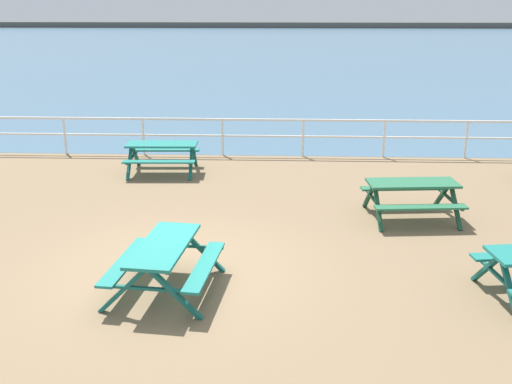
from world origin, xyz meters
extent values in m
cube|color=#846B4C|center=(0.00, 0.00, -0.10)|extent=(30.00, 24.00, 0.20)
cube|color=#476B84|center=(0.00, 52.75, 0.00)|extent=(142.00, 90.00, 0.01)
cube|color=#4C4C47|center=(0.00, 95.75, 0.00)|extent=(142.00, 6.00, 1.80)
cube|color=white|center=(0.00, 7.75, 1.05)|extent=(23.00, 0.06, 0.06)
cube|color=white|center=(0.00, 7.75, 0.58)|extent=(23.00, 0.05, 0.05)
cylinder|color=white|center=(-4.60, 7.75, 0.53)|extent=(0.07, 0.07, 1.05)
cylinder|color=white|center=(-2.30, 7.75, 0.53)|extent=(0.07, 0.07, 1.05)
cylinder|color=white|center=(0.00, 7.75, 0.53)|extent=(0.07, 0.07, 1.05)
cylinder|color=white|center=(2.30, 7.75, 0.53)|extent=(0.07, 0.07, 1.05)
cylinder|color=white|center=(4.60, 7.75, 0.53)|extent=(0.07, 0.07, 1.05)
cylinder|color=white|center=(6.90, 7.75, 0.53)|extent=(0.07, 0.07, 1.05)
cube|color=#286B47|center=(4.35, 2.73, 0.75)|extent=(1.86, 0.86, 0.05)
cube|color=#286B47|center=(4.29, 3.35, 0.45)|extent=(1.82, 0.42, 0.04)
cube|color=#286B47|center=(4.41, 2.11, 0.45)|extent=(1.82, 0.42, 0.04)
cube|color=#1E5035|center=(5.09, 3.17, 0.38)|extent=(0.15, 0.80, 0.79)
cube|color=#1E5035|center=(5.16, 2.43, 0.38)|extent=(0.15, 0.80, 0.79)
cube|color=#1E5035|center=(5.13, 2.80, 0.42)|extent=(0.20, 1.50, 0.04)
cube|color=#1E5035|center=(3.54, 3.03, 0.38)|extent=(0.15, 0.80, 0.79)
cube|color=#1E5035|center=(3.61, 2.28, 0.38)|extent=(0.15, 0.80, 0.79)
cube|color=#1E5035|center=(3.57, 2.66, 0.42)|extent=(0.20, 1.50, 0.04)
cube|color=#1E7A70|center=(-1.39, 5.90, 0.75)|extent=(1.83, 0.77, 0.05)
cube|color=#1E7A70|center=(-1.41, 6.52, 0.45)|extent=(1.81, 0.33, 0.04)
cube|color=#1E7A70|center=(-1.36, 5.28, 0.45)|extent=(1.81, 0.33, 0.04)
cube|color=#165B54|center=(-0.62, 6.30, 0.38)|extent=(0.11, 0.79, 0.79)
cube|color=#165B54|center=(-0.59, 5.55, 0.38)|extent=(0.11, 0.79, 0.79)
cube|color=#165B54|center=(-0.61, 5.93, 0.42)|extent=(0.12, 1.50, 0.04)
cube|color=#165B54|center=(-2.18, 6.24, 0.38)|extent=(0.11, 0.79, 0.79)
cube|color=#165B54|center=(-2.15, 5.49, 0.38)|extent=(0.11, 0.79, 0.79)
cube|color=#165B54|center=(-2.17, 5.87, 0.42)|extent=(0.12, 1.50, 0.04)
cube|color=#165B54|center=(4.83, -0.47, 0.38)|extent=(0.18, 0.80, 0.79)
cube|color=#165B54|center=(4.93, -1.21, 0.38)|extent=(0.18, 0.80, 0.79)
cube|color=#165B54|center=(4.88, -0.84, 0.42)|extent=(0.25, 1.50, 0.04)
cube|color=#1E7A70|center=(-0.07, -0.67, 0.75)|extent=(0.88, 1.86, 0.05)
cube|color=#1E7A70|center=(-0.69, -0.60, 0.45)|extent=(0.45, 1.82, 0.04)
cube|color=#1E7A70|center=(0.55, -0.73, 0.45)|extent=(0.45, 1.82, 0.04)
cube|color=#165B54|center=(-0.36, 0.15, 0.38)|extent=(0.80, 0.16, 0.79)
cube|color=#165B54|center=(0.38, 0.07, 0.38)|extent=(0.80, 0.16, 0.79)
cube|color=#165B54|center=(0.01, 0.11, 0.42)|extent=(1.50, 0.22, 0.04)
cube|color=#165B54|center=(-0.52, -1.41, 0.38)|extent=(0.80, 0.16, 0.79)
cube|color=#165B54|center=(0.22, -1.48, 0.38)|extent=(0.80, 0.16, 0.79)
cube|color=#165B54|center=(-0.15, -1.44, 0.42)|extent=(1.50, 0.22, 0.04)
camera|label=1|loc=(1.67, -8.85, 4.26)|focal=41.58mm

